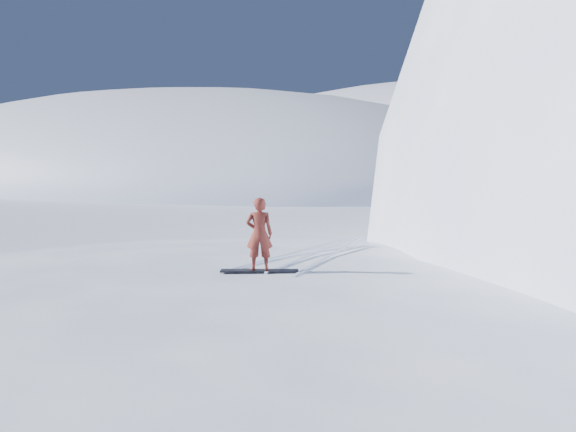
# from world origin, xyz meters

# --- Properties ---
(near_ridge) EXTENTS (36.00, 28.00, 4.80)m
(near_ridge) POSITION_xyz_m (1.00, 3.00, 0.00)
(near_ridge) COLOR white
(near_ridge) RESTS_ON ground
(far_ridge_a) EXTENTS (120.00, 70.00, 28.00)m
(far_ridge_a) POSITION_xyz_m (-70.00, 60.00, 0.00)
(far_ridge_a) COLOR white
(far_ridge_a) RESTS_ON ground
(far_ridge_c) EXTENTS (140.00, 90.00, 36.00)m
(far_ridge_c) POSITION_xyz_m (-40.00, 110.00, 0.00)
(far_ridge_c) COLOR white
(far_ridge_c) RESTS_ON ground
(wind_bumps) EXTENTS (16.00, 14.40, 1.00)m
(wind_bumps) POSITION_xyz_m (-0.56, 2.12, 0.00)
(wind_bumps) COLOR white
(wind_bumps) RESTS_ON ground
(snowboard) EXTENTS (1.51, 1.24, 0.03)m
(snowboard) POSITION_xyz_m (-0.94, 2.64, 2.41)
(snowboard) COLOR black
(snowboard) RESTS_ON near_ridge
(snowboarder) EXTENTS (0.67, 0.64, 1.55)m
(snowboarder) POSITION_xyz_m (-0.94, 2.64, 3.20)
(snowboarder) COLOR maroon
(snowboarder) RESTS_ON snowboard
(vapor_plume) EXTENTS (10.03, 8.02, 7.02)m
(vapor_plume) POSITION_xyz_m (-48.98, 38.38, 0.00)
(vapor_plume) COLOR white
(vapor_plume) RESTS_ON ground
(board_tracks) EXTENTS (2.20, 5.98, 0.04)m
(board_tracks) POSITION_xyz_m (-1.40, 5.49, 2.42)
(board_tracks) COLOR silver
(board_tracks) RESTS_ON ground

